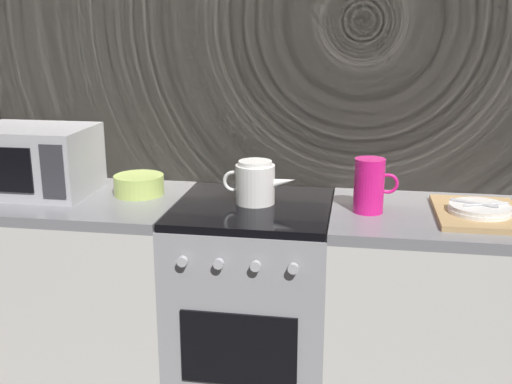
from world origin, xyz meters
TOP-DOWN VIEW (x-y plane):
  - back_wall at (0.00, 0.32)m, footprint 3.60×0.05m
  - counter_left at (-0.90, 0.00)m, footprint 1.20×0.60m
  - stove_unit at (-0.00, -0.00)m, footprint 0.60×0.63m
  - counter_right at (0.90, 0.00)m, footprint 1.20×0.60m
  - microwave at (-0.90, 0.02)m, footprint 0.46×0.35m
  - kettle at (0.01, 0.02)m, footprint 0.28×0.15m
  - mixing_bowl at (-0.48, 0.06)m, footprint 0.20×0.20m
  - pitcher at (0.43, -0.02)m, footprint 0.16×0.11m
  - dish_pile at (0.82, -0.02)m, footprint 0.30×0.40m

SIDE VIEW (x-z plane):
  - stove_unit at x=0.00m, z-range 0.00..0.90m
  - counter_left at x=-0.90m, z-range 0.00..0.90m
  - counter_right at x=0.90m, z-range 0.00..0.90m
  - dish_pile at x=0.82m, z-range 0.89..0.95m
  - mixing_bowl at x=-0.48m, z-range 0.90..0.98m
  - kettle at x=0.01m, z-range 0.90..1.06m
  - pitcher at x=0.43m, z-range 0.90..1.10m
  - microwave at x=-0.90m, z-range 0.90..1.17m
  - back_wall at x=0.00m, z-range 0.00..2.40m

